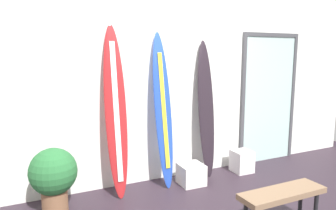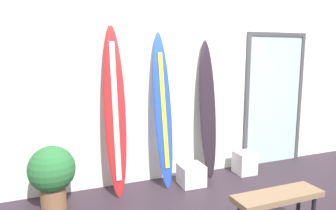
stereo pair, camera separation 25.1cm
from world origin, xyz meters
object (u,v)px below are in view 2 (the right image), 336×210
object	(u,v)px
display_block_center	(191,175)
potted_plant	(52,173)
surfboard_cobalt	(163,111)
glass_door	(274,97)
surfboard_crimson	(115,111)
surfboard_charcoal	(208,111)
bench	(278,199)
display_block_left	(245,163)

from	to	relation	value
display_block_center	potted_plant	xyz separation A→B (m)	(-1.84, -0.03, 0.31)
surfboard_cobalt	glass_door	size ratio (longest dim) A/B	0.98
surfboard_crimson	surfboard_charcoal	bearing A→B (deg)	2.53
surfboard_charcoal	bench	bearing A→B (deg)	-93.47
surfboard_crimson	display_block_center	world-z (taller)	surfboard_crimson
surfboard_charcoal	potted_plant	xyz separation A→B (m)	(-2.20, -0.24, -0.55)
surfboard_crimson	potted_plant	world-z (taller)	surfboard_crimson
potted_plant	display_block_center	bearing A→B (deg)	0.92
surfboard_cobalt	glass_door	bearing A→B (deg)	5.78
potted_plant	surfboard_charcoal	bearing A→B (deg)	6.32
surfboard_crimson	surfboard_cobalt	xyz separation A→B (m)	(0.67, 0.00, -0.05)
bench	display_block_left	bearing A→B (deg)	65.50
display_block_left	bench	distance (m)	1.68
bench	surfboard_charcoal	bearing A→B (deg)	86.53
surfboard_cobalt	display_block_center	world-z (taller)	surfboard_cobalt
surfboard_cobalt	surfboard_charcoal	xyz separation A→B (m)	(0.73, 0.06, -0.05)
glass_door	potted_plant	distance (m)	3.62
surfboard_cobalt	display_block_left	world-z (taller)	surfboard_cobalt
surfboard_cobalt	glass_door	world-z (taller)	glass_door
surfboard_cobalt	bench	world-z (taller)	surfboard_cobalt
glass_door	bench	size ratio (longest dim) A/B	2.24
display_block_center	glass_door	xyz separation A→B (m)	(1.70, 0.37, 0.97)
potted_plant	glass_door	bearing A→B (deg)	6.37
display_block_center	glass_door	world-z (taller)	glass_door
surfboard_crimson	bench	xyz separation A→B (m)	(1.29, -1.59, -0.73)
surfboard_cobalt	glass_door	xyz separation A→B (m)	(2.06, 0.21, 0.07)
surfboard_charcoal	display_block_center	size ratio (longest dim) A/B	5.90
surfboard_cobalt	glass_door	distance (m)	2.07
surfboard_crimson	potted_plant	size ratio (longest dim) A/B	2.87
surfboard_crimson	display_block_center	xyz separation A→B (m)	(1.03, -0.15, -0.96)
surfboard_cobalt	bench	bearing A→B (deg)	-68.48
surfboard_cobalt	display_block_left	distance (m)	1.59
surfboard_cobalt	potted_plant	size ratio (longest dim) A/B	2.77
surfboard_crimson	display_block_center	size ratio (longest dim) A/B	6.42
potted_plant	bench	bearing A→B (deg)	-33.87
surfboard_charcoal	display_block_left	distance (m)	1.03
display_block_center	bench	world-z (taller)	bench
display_block_left	potted_plant	distance (m)	2.81
glass_door	surfboard_charcoal	bearing A→B (deg)	-173.53
display_block_center	glass_door	size ratio (longest dim) A/B	0.16
surfboard_charcoal	bench	distance (m)	1.77
surfboard_charcoal	bench	world-z (taller)	surfboard_charcoal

